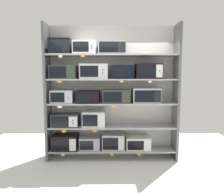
% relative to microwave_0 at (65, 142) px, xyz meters
% --- Properties ---
extents(ground, '(6.67, 6.00, 0.02)m').
position_rel_microwave_0_xyz_m(ground, '(1.01, -1.00, -0.38)').
color(ground, silver).
extents(back_panel, '(2.87, 0.04, 2.86)m').
position_rel_microwave_0_xyz_m(back_panel, '(1.01, 0.23, 1.06)').
color(back_panel, beige).
rests_on(back_panel, ground).
extents(upright_left, '(0.05, 0.42, 2.86)m').
position_rel_microwave_0_xyz_m(upright_left, '(-0.36, 0.00, 1.06)').
color(upright_left, '#5B5B5E').
rests_on(upright_left, ground).
extents(upright_right, '(0.05, 0.42, 2.86)m').
position_rel_microwave_0_xyz_m(upright_right, '(2.37, 0.00, 1.06)').
color(upright_right, '#5B5B5E').
rests_on(upright_right, ground).
extents(shelf_0, '(2.67, 0.42, 0.03)m').
position_rel_microwave_0_xyz_m(shelf_0, '(1.01, 0.00, -0.17)').
color(shelf_0, '#99999E').
rests_on(shelf_0, ground).
extents(microwave_0, '(0.53, 0.43, 0.31)m').
position_rel_microwave_0_xyz_m(microwave_0, '(0.00, 0.00, 0.00)').
color(microwave_0, black).
rests_on(microwave_0, shelf_0).
extents(microwave_1, '(0.44, 0.34, 0.26)m').
position_rel_microwave_0_xyz_m(microwave_1, '(0.53, 0.00, -0.03)').
color(microwave_1, '#A59AAF').
rests_on(microwave_1, shelf_0).
extents(microwave_2, '(0.47, 0.34, 0.33)m').
position_rel_microwave_0_xyz_m(microwave_2, '(1.03, 0.00, 0.01)').
color(microwave_2, '#9EA3A7').
rests_on(microwave_2, shelf_0).
extents(microwave_3, '(0.52, 0.35, 0.26)m').
position_rel_microwave_0_xyz_m(microwave_3, '(1.57, 0.00, -0.03)').
color(microwave_3, silver).
rests_on(microwave_3, shelf_0).
extents(price_tag_0, '(0.06, 0.00, 0.04)m').
position_rel_microwave_0_xyz_m(price_tag_0, '(-0.02, -0.21, -0.21)').
color(price_tag_0, beige).
extents(price_tag_1, '(0.07, 0.00, 0.04)m').
position_rel_microwave_0_xyz_m(price_tag_1, '(1.00, -0.21, -0.21)').
color(price_tag_1, orange).
extents(price_tag_2, '(0.07, 0.00, 0.04)m').
position_rel_microwave_0_xyz_m(price_tag_2, '(1.57, -0.21, -0.21)').
color(price_tag_2, orange).
extents(shelf_1, '(2.67, 0.42, 0.03)m').
position_rel_microwave_0_xyz_m(shelf_1, '(1.01, 0.00, 0.33)').
color(shelf_1, '#99999E').
extents(microwave_4, '(0.57, 0.38, 0.27)m').
position_rel_microwave_0_xyz_m(microwave_4, '(0.02, -0.00, 0.48)').
color(microwave_4, '#262B2D').
rests_on(microwave_4, shelf_1).
extents(microwave_5, '(0.48, 0.41, 0.32)m').
position_rel_microwave_0_xyz_m(microwave_5, '(0.62, 0.00, 0.51)').
color(microwave_5, '#B3B4B6').
rests_on(microwave_5, shelf_1).
extents(price_tag_3, '(0.08, 0.00, 0.05)m').
position_rel_microwave_0_xyz_m(price_tag_3, '(0.01, -0.21, 0.29)').
color(price_tag_3, orange).
extents(price_tag_4, '(0.08, 0.00, 0.04)m').
position_rel_microwave_0_xyz_m(price_tag_4, '(0.65, -0.21, 0.29)').
color(price_tag_4, orange).
extents(shelf_2, '(2.67, 0.42, 0.03)m').
position_rel_microwave_0_xyz_m(shelf_2, '(1.01, 0.00, 0.84)').
color(shelf_2, '#99999E').
extents(microwave_6, '(0.46, 0.38, 0.27)m').
position_rel_microwave_0_xyz_m(microwave_6, '(-0.04, 0.00, 0.99)').
color(microwave_6, '#AFB2C0').
rests_on(microwave_6, shelf_2).
extents(microwave_7, '(0.48, 0.40, 0.26)m').
position_rel_microwave_0_xyz_m(microwave_7, '(0.50, -0.00, 0.98)').
color(microwave_7, black).
rests_on(microwave_7, shelf_2).
extents(microwave_8, '(0.58, 0.39, 0.28)m').
position_rel_microwave_0_xyz_m(microwave_8, '(1.09, 0.00, 0.99)').
color(microwave_8, '#32342D').
rests_on(microwave_8, shelf_2).
extents(microwave_9, '(0.57, 0.37, 0.31)m').
position_rel_microwave_0_xyz_m(microwave_9, '(1.73, -0.00, 1.01)').
color(microwave_9, '#B1BAC1').
rests_on(microwave_9, shelf_2).
extents(price_tag_5, '(0.09, 0.00, 0.04)m').
position_rel_microwave_0_xyz_m(price_tag_5, '(-0.05, -0.21, 0.80)').
color(price_tag_5, white).
extents(price_tag_6, '(0.08, 0.00, 0.04)m').
position_rel_microwave_0_xyz_m(price_tag_6, '(1.05, -0.21, 0.80)').
color(price_tag_6, orange).
extents(shelf_3, '(2.67, 0.42, 0.03)m').
position_rel_microwave_0_xyz_m(shelf_3, '(1.01, 0.00, 1.34)').
color(shelf_3, '#99999E').
extents(microwave_10, '(0.54, 0.42, 0.28)m').
position_rel_microwave_0_xyz_m(microwave_10, '(0.00, -0.00, 1.50)').
color(microwave_10, '#2A342C').
rests_on(microwave_10, shelf_3).
extents(microwave_11, '(0.57, 0.43, 0.31)m').
position_rel_microwave_0_xyz_m(microwave_11, '(0.63, 0.00, 1.51)').
color(microwave_11, '#B1B1B8').
rests_on(microwave_11, shelf_3).
extents(microwave_12, '(0.43, 0.41, 0.28)m').
position_rel_microwave_0_xyz_m(microwave_12, '(1.21, 0.00, 1.50)').
color(microwave_12, black).
rests_on(microwave_12, shelf_3).
extents(microwave_13, '(0.53, 0.41, 0.32)m').
position_rel_microwave_0_xyz_m(microwave_13, '(1.76, 0.00, 1.52)').
color(microwave_13, black).
rests_on(microwave_13, shelf_3).
extents(price_tag_7, '(0.08, 0.00, 0.03)m').
position_rel_microwave_0_xyz_m(price_tag_7, '(-0.05, -0.21, 1.31)').
color(price_tag_7, orange).
extents(price_tag_8, '(0.06, 0.00, 0.03)m').
position_rel_microwave_0_xyz_m(price_tag_8, '(1.20, -0.21, 1.31)').
color(price_tag_8, beige).
extents(price_tag_9, '(0.06, 0.00, 0.04)m').
position_rel_microwave_0_xyz_m(price_tag_9, '(1.77, -0.21, 1.30)').
color(price_tag_9, white).
extents(shelf_4, '(2.67, 0.42, 0.03)m').
position_rel_microwave_0_xyz_m(shelf_4, '(1.01, 0.00, 1.85)').
color(shelf_4, '#99999E').
extents(microwave_14, '(0.43, 0.41, 0.31)m').
position_rel_microwave_0_xyz_m(microwave_14, '(-0.05, -0.00, 2.02)').
color(microwave_14, black).
rests_on(microwave_14, shelf_4).
extents(microwave_15, '(0.47, 0.43, 0.26)m').
position_rel_microwave_0_xyz_m(microwave_15, '(0.45, 0.00, 1.99)').
color(microwave_15, silver).
rests_on(microwave_15, shelf_4).
extents(microwave_16, '(0.56, 0.37, 0.26)m').
position_rel_microwave_0_xyz_m(microwave_16, '(1.01, -0.00, 1.99)').
color(microwave_16, '#9D9FA4').
rests_on(microwave_16, shelf_4).
extents(price_tag_10, '(0.07, 0.00, 0.04)m').
position_rel_microwave_0_xyz_m(price_tag_10, '(-0.02, -0.21, 1.81)').
color(price_tag_10, beige).
extents(price_tag_11, '(0.07, 0.00, 0.04)m').
position_rel_microwave_0_xyz_m(price_tag_11, '(0.42, -0.21, 1.81)').
color(price_tag_11, orange).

